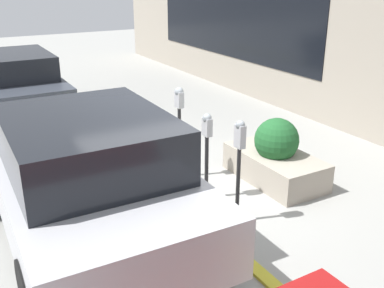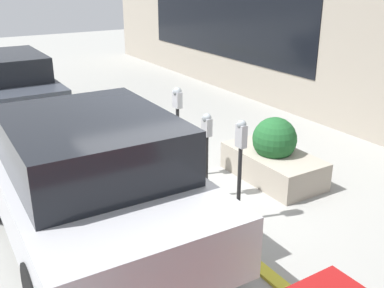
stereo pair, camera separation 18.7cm
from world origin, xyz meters
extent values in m
plane|color=#999993|center=(0.00, 0.00, 0.00)|extent=(40.00, 40.00, 0.00)
cube|color=gold|center=(0.00, 0.08, 0.02)|extent=(24.50, 0.16, 0.04)
cube|color=black|center=(5.51, -4.39, 2.05)|extent=(7.35, 0.02, 2.23)
cylinder|color=#232326|center=(-0.78, -0.35, 0.54)|extent=(0.05, 0.05, 1.07)
cube|color=#B7B7BC|center=(-0.78, -0.35, 1.22)|extent=(0.14, 0.09, 0.30)
sphere|color=gray|center=(-0.78, -0.35, 1.37)|extent=(0.12, 0.12, 0.12)
cylinder|color=#232326|center=(0.00, -0.35, 0.49)|extent=(0.06, 0.06, 0.98)
cube|color=#B7B7BC|center=(0.00, -0.35, 1.11)|extent=(0.16, 0.09, 0.26)
sphere|color=gray|center=(0.00, -0.35, 1.24)|extent=(0.13, 0.13, 0.13)
cylinder|color=#232326|center=(0.83, -0.35, 0.59)|extent=(0.05, 0.05, 1.19)
cube|color=#B7B7BC|center=(0.83, -0.35, 1.31)|extent=(0.16, 0.09, 0.25)
sphere|color=gray|center=(0.83, -0.35, 1.44)|extent=(0.14, 0.14, 0.14)
cube|color=#A39989|center=(-0.01, -1.63, 0.23)|extent=(1.66, 0.89, 0.45)
sphere|color=#1E5628|center=(-0.01, -1.63, 0.68)|extent=(0.70, 0.70, 0.70)
cube|color=#B7B7BC|center=(-0.19, 1.46, 0.71)|extent=(4.13, 2.04, 0.67)
cube|color=black|center=(-0.36, 1.46, 1.35)|extent=(2.16, 1.78, 0.61)
cylinder|color=black|center=(1.08, 0.55, 0.37)|extent=(0.74, 0.24, 0.74)
cylinder|color=black|center=(-1.46, 0.55, 0.37)|extent=(0.74, 0.24, 0.74)
cube|color=#383D47|center=(5.72, 1.31, 0.66)|extent=(4.01, 1.75, 0.58)
cube|color=black|center=(5.56, 1.31, 1.21)|extent=(2.08, 1.54, 0.53)
cylinder|color=black|center=(6.96, 0.51, 0.36)|extent=(0.73, 0.21, 0.73)
cylinder|color=black|center=(4.48, 0.51, 0.36)|extent=(0.73, 0.21, 0.73)
camera|label=1|loc=(-5.08, 2.79, 3.16)|focal=42.00mm
camera|label=2|loc=(-4.99, 2.95, 3.16)|focal=42.00mm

